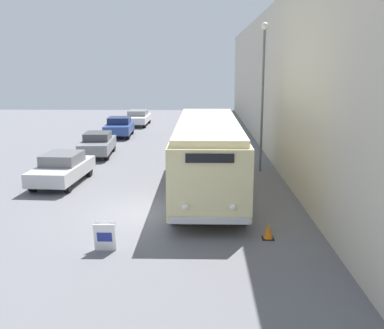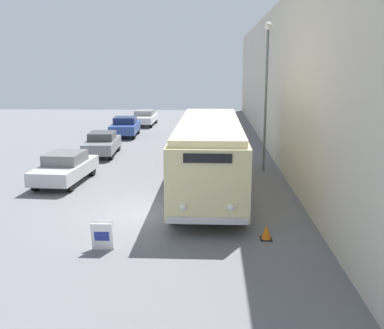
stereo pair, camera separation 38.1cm
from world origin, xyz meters
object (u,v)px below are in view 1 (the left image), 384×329
(vintage_bus, at_px, (208,151))
(parked_car_mid, at_px, (98,144))
(traffic_cone, at_px, (268,231))
(streetlamp, at_px, (263,79))
(parked_car_near, at_px, (62,168))
(parked_car_far, at_px, (119,127))
(sign_board, at_px, (105,237))
(parked_car_distant, at_px, (138,117))

(vintage_bus, distance_m, parked_car_mid, 10.12)
(vintage_bus, xyz_separation_m, traffic_cone, (1.83, -5.50, -1.48))
(streetlamp, relative_size, parked_car_near, 1.66)
(parked_car_far, bearing_deg, vintage_bus, -69.31)
(sign_board, bearing_deg, traffic_cone, 11.73)
(parked_car_mid, bearing_deg, streetlamp, -26.48)
(parked_car_near, height_order, parked_car_distant, parked_car_near)
(parked_car_near, bearing_deg, streetlamp, 19.45)
(parked_car_near, relative_size, parked_car_distant, 0.93)
(parked_car_near, height_order, traffic_cone, parked_car_near)
(parked_car_mid, xyz_separation_m, parked_car_far, (-0.08, 7.53, 0.04))
(parked_car_distant, bearing_deg, streetlamp, -63.67)
(vintage_bus, distance_m, parked_car_distant, 22.81)
(sign_board, height_order, parked_car_mid, parked_car_mid)
(sign_board, height_order, streetlamp, streetlamp)
(streetlamp, height_order, parked_car_near, streetlamp)
(traffic_cone, bearing_deg, parked_car_far, 112.11)
(vintage_bus, xyz_separation_m, sign_board, (-3.03, -6.51, -1.31))
(parked_car_near, height_order, parked_car_mid, parked_car_near)
(streetlamp, xyz_separation_m, parked_car_distant, (-8.86, 18.17, -3.94))
(vintage_bus, bearing_deg, streetlamp, 54.13)
(vintage_bus, relative_size, parked_car_mid, 2.63)
(parked_car_distant, bearing_deg, traffic_cone, -73.50)
(parked_car_far, bearing_deg, parked_car_mid, -92.13)
(streetlamp, distance_m, parked_car_distant, 20.59)
(parked_car_mid, xyz_separation_m, traffic_cone, (8.34, -13.19, -0.48))
(parked_car_distant, bearing_deg, sign_board, -83.46)
(parked_car_mid, xyz_separation_m, parked_car_distant, (0.39, 14.27, -0.00))
(traffic_cone, bearing_deg, parked_car_distant, 106.16)
(vintage_bus, height_order, parked_car_far, vintage_bus)
(vintage_bus, relative_size, parked_car_far, 2.65)
(streetlamp, xyz_separation_m, parked_car_far, (-9.32, 11.44, -3.90))
(sign_board, bearing_deg, vintage_bus, 65.06)
(vintage_bus, bearing_deg, parked_car_mid, 130.27)
(streetlamp, height_order, parked_car_mid, streetlamp)
(parked_car_near, xyz_separation_m, traffic_cone, (8.44, -6.60, -0.47))
(streetlamp, relative_size, parked_car_distant, 1.55)
(streetlamp, relative_size, traffic_cone, 14.79)
(streetlamp, bearing_deg, parked_car_far, 129.19)
(parked_car_mid, bearing_deg, vintage_bus, -53.32)
(vintage_bus, distance_m, sign_board, 7.30)
(traffic_cone, bearing_deg, parked_car_near, 142.00)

